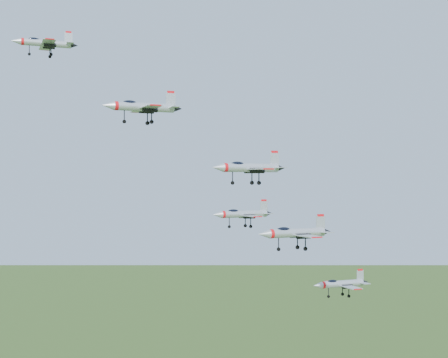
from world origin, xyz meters
TOP-DOWN VIEW (x-y plane):
  - jet_lead at (-22.95, 10.64)m, footprint 11.30×9.49m
  - jet_left_high at (-11.29, -4.35)m, footprint 13.49×11.28m
  - jet_right_high at (0.13, -18.37)m, footprint 12.63×10.50m
  - jet_left_low at (16.31, 7.80)m, footprint 13.54×11.28m
  - jet_right_low at (10.43, -16.59)m, footprint 13.86×11.55m
  - jet_trail at (32.50, -3.41)m, footprint 12.79×10.73m

SIDE VIEW (x-z plane):
  - jet_trail at x=32.50m, z-range 113.53..116.96m
  - jet_right_low at x=10.43m, z-range 125.55..129.25m
  - jet_left_low at x=16.31m, z-range 127.40..131.02m
  - jet_right_high at x=0.13m, z-range 136.25..139.63m
  - jet_left_high at x=-11.29m, z-range 146.13..149.74m
  - jet_lead at x=-22.95m, z-range 158.26..161.29m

